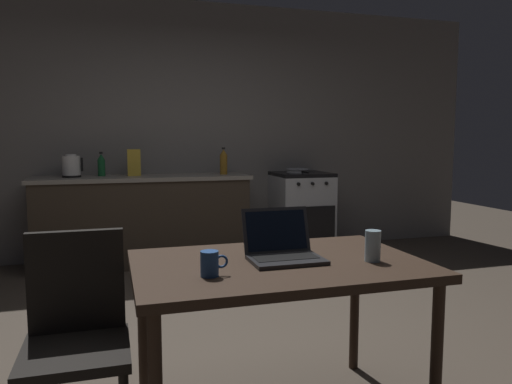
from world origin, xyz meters
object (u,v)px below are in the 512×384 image
Objects in this scene: laptop at (283,250)px; electric_kettle at (71,166)px; bottle at (224,162)px; coffee_mug at (210,264)px; drinking_glass at (373,246)px; dining_table at (278,277)px; chair at (77,330)px; frying_pan at (298,170)px; stove_oven at (301,212)px; bottle_b at (101,165)px; cereal_box at (134,163)px.

electric_kettle reaches higher than laptop.
bottle is 3.27m from coffee_mug.
bottle reaches higher than drinking_glass.
dining_table is 1.40× the size of chair.
dining_table is 0.86m from chair.
chair is (-0.85, -0.01, -0.14)m from dining_table.
frying_pan is 3.95× the size of coffee_mug.
chair reaches higher than dining_table.
bottle is at bearing 68.29° from laptop.
chair is 2.84× the size of laptop.
bottle is (0.41, 3.00, 0.26)m from laptop.
stove_oven is 6.57× the size of drinking_glass.
cereal_box is at bearing -10.68° from bottle_b.
laptop is 3.04m from bottle.
stove_oven is 3.35m from drinking_glass.
electric_kettle is (-1.07, 3.07, 0.34)m from dining_table.
bottle reaches higher than laptop.
frying_pan is at bearing 62.93° from coffee_mug.
dining_table is 3.27m from electric_kettle.
cereal_box reaches higher than bottle_b.
drinking_glass reaches higher than dining_table.
laptop is 1.42× the size of electric_kettle.
cereal_box is (-1.82, 0.02, 0.59)m from stove_oven.
chair is at bearing -96.89° from cereal_box.
bottle_b is (0.06, 3.16, 0.49)m from chair.
cereal_box is at bearing 1.92° from electric_kettle.
stove_oven is 2.06× the size of frying_pan.
stove_oven is at bearing -0.06° from electric_kettle.
stove_oven is 1.08m from bottle.
dining_table is 4.45× the size of bottle.
chair is 3.13m from electric_kettle.
electric_kettle reaches higher than dining_table.
cereal_box reaches higher than dining_table.
cereal_box is (-0.87, 3.21, 0.23)m from drinking_glass.
bottle_b is (-1.23, 0.13, -0.02)m from bottle.
bottle_b is at bearing 108.00° from chair.
coffee_mug is 0.41× the size of cereal_box.
chair is 3.73× the size of bottle_b.
chair is at bearing -85.89° from electric_kettle.
laptop is 1.31× the size of bottle_b.
laptop reaches higher than stove_oven.
drinking_glass is 3.34m from cereal_box.
chair is 2.07× the size of frying_pan.
drinking_glass is at bearing -70.00° from bottle_b.
coffee_mug is at bearing -117.07° from frying_pan.
dining_table is 9.18× the size of drinking_glass.
bottle reaches higher than dining_table.
chair is at bearing -113.06° from bottle.
chair is 8.17× the size of coffee_mug.
bottle is at bearing -1.89° from electric_kettle.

